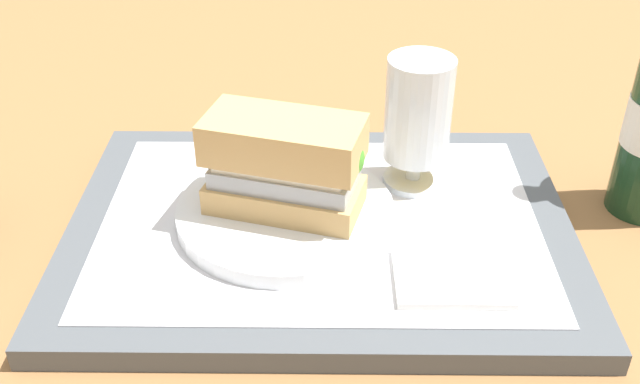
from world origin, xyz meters
The scene contains 7 objects.
ground_plane centered at (0.00, 0.00, 0.00)m, with size 3.00×3.00×0.00m, color olive.
tray centered at (0.00, 0.00, 0.01)m, with size 0.44×0.32×0.02m, color #4C5156.
placemat centered at (0.00, 0.00, 0.02)m, with size 0.38×0.27×0.00m, color silver.
plate centered at (-0.03, 0.00, 0.03)m, with size 0.19×0.19×0.01m, color white.
sandwich centered at (-0.03, 0.00, 0.08)m, with size 0.14×0.10×0.08m.
beer_glass centered at (0.09, 0.06, 0.09)m, with size 0.06×0.06×0.12m.
napkin_folded centered at (0.10, -0.08, 0.02)m, with size 0.09×0.07×0.01m, color white.
Camera 1 is at (0.01, -0.53, 0.40)m, focal length 41.98 mm.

